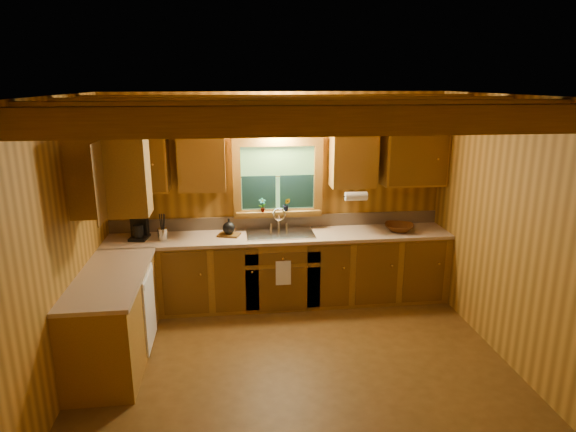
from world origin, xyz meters
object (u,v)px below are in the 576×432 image
(wicker_basket, at_px, (399,228))
(cutting_board, at_px, (229,235))
(sink, at_px, (280,237))
(coffee_maker, at_px, (139,224))

(wicker_basket, bearing_deg, cutting_board, 178.40)
(sink, relative_size, cutting_board, 3.22)
(sink, bearing_deg, coffee_maker, 178.85)
(coffee_maker, xyz_separation_m, cutting_board, (1.06, -0.02, -0.16))
(wicker_basket, bearing_deg, sink, 178.13)
(sink, xyz_separation_m, cutting_board, (-0.63, 0.01, 0.06))
(sink, relative_size, wicker_basket, 2.28)
(coffee_maker, relative_size, wicker_basket, 0.98)
(sink, distance_m, wicker_basket, 1.50)
(sink, bearing_deg, wicker_basket, -1.87)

